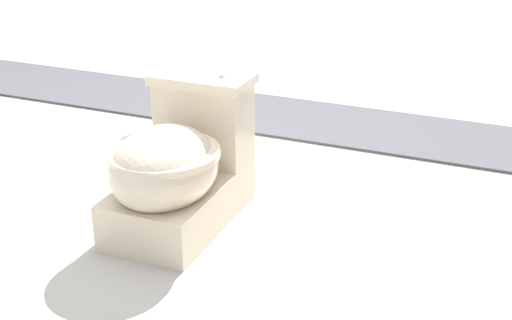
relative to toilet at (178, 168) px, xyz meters
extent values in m
plane|color=#B7B2A8|center=(-0.04, -0.17, -0.22)|extent=(14.00, 14.00, 0.00)
cube|color=#4C4C51|center=(-1.19, 0.33, -0.21)|extent=(0.56, 8.00, 0.01)
cube|color=beige|center=(0.00, 0.00, -0.14)|extent=(0.60, 0.34, 0.17)
ellipsoid|color=beige|center=(0.10, 0.00, 0.04)|extent=(0.44, 0.36, 0.28)
cylinder|color=beige|center=(0.10, 0.00, 0.10)|extent=(0.39, 0.39, 0.03)
cube|color=beige|center=(-0.21, 0.00, 0.10)|extent=(0.18, 0.34, 0.30)
cube|color=beige|center=(-0.21, 0.00, 0.27)|extent=(0.20, 0.36, 0.04)
cylinder|color=silver|center=(-0.21, 0.08, 0.29)|extent=(0.02, 0.02, 0.01)
camera|label=1|loc=(2.02, 1.15, 1.04)|focal=50.00mm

